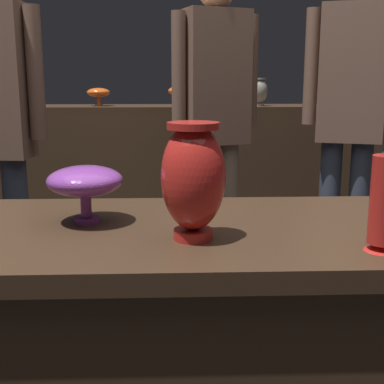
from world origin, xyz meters
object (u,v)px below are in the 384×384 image
object	(u,v)px
vase_left_accent	(85,182)
shelf_vase_right	(260,91)
shelf_vase_far_left	(14,77)
visitor_near_right	(350,108)
shelf_vase_center	(179,92)
shelf_vase_left	(98,93)
vase_centerpiece	(193,177)
visitor_center_back	(215,111)
shelf_vase_far_right	(339,99)

from	to	relation	value
vase_left_accent	shelf_vase_right	size ratio (longest dim) A/B	1.08
shelf_vase_far_left	visitor_near_right	world-z (taller)	visitor_near_right
shelf_vase_center	shelf_vase_right	bearing A→B (deg)	-9.75
shelf_vase_far_left	visitor_near_right	xyz separation A→B (m)	(1.89, -0.79, -0.15)
vase_left_accent	shelf_vase_center	world-z (taller)	shelf_vase_center
vase_left_accent	visitor_near_right	xyz separation A→B (m)	(1.12, 1.30, 0.11)
shelf_vase_far_left	shelf_vase_left	world-z (taller)	shelf_vase_far_left
vase_centerpiece	visitor_center_back	size ratio (longest dim) A/B	0.16
vase_left_accent	shelf_vase_right	xyz separation A→B (m)	(0.79, 2.08, 0.18)
shelf_vase_center	visitor_near_right	distance (m)	1.22
shelf_vase_left	shelf_vase_center	bearing A→B (deg)	5.33
shelf_vase_center	shelf_vase_left	size ratio (longest dim) A/B	0.95
shelf_vase_left	visitor_near_right	size ratio (longest dim) A/B	0.09
shelf_vase_left	visitor_near_right	xyz separation A→B (m)	(1.37, -0.82, -0.05)
shelf_vase_far_left	shelf_vase_far_right	size ratio (longest dim) A/B	2.70
shelf_vase_center	shelf_vase_far_left	xyz separation A→B (m)	(-1.04, -0.08, 0.09)
shelf_vase_far_left	shelf_vase_right	distance (m)	1.56
vase_centerpiece	shelf_vase_left	world-z (taller)	shelf_vase_left
shelf_vase_left	visitor_center_back	xyz separation A→B (m)	(0.70, -0.76, -0.07)
shelf_vase_far_left	shelf_vase_far_right	xyz separation A→B (m)	(2.08, -0.01, -0.14)
shelf_vase_far_left	shelf_vase_left	size ratio (longest dim) A/B	2.51
vase_centerpiece	shelf_vase_right	bearing A→B (deg)	76.88
vase_left_accent	shelf_vase_far_right	bearing A→B (deg)	57.84
shelf_vase_right	vase_left_accent	bearing A→B (deg)	-110.75
shelf_vase_far_left	visitor_center_back	size ratio (longest dim) A/B	0.22
vase_left_accent	shelf_vase_center	bearing A→B (deg)	82.93
vase_left_accent	visitor_center_back	xyz separation A→B (m)	(0.45, 1.36, 0.09)
shelf_vase_far_left	visitor_center_back	world-z (taller)	visitor_center_back
shelf_vase_far_left	shelf_vase_right	world-z (taller)	shelf_vase_far_left
visitor_center_back	shelf_vase_left	bearing A→B (deg)	-67.45
shelf_vase_far_right	visitor_near_right	xyz separation A→B (m)	(-0.19, -0.78, -0.01)
shelf_vase_right	shelf_vase_far_left	bearing A→B (deg)	179.68
shelf_vase_right	shelf_vase_far_right	bearing A→B (deg)	-0.10
vase_centerpiece	visitor_center_back	bearing A→B (deg)	83.34
vase_left_accent	visitor_center_back	distance (m)	1.44
shelf_vase_center	visitor_near_right	bearing A→B (deg)	-45.72
vase_centerpiece	visitor_near_right	world-z (taller)	visitor_near_right
shelf_vase_center	visitor_center_back	distance (m)	0.83
shelf_vase_center	shelf_vase_far_left	size ratio (longest dim) A/B	0.38
vase_left_accent	visitor_center_back	bearing A→B (deg)	71.90
shelf_vase_far_left	shelf_vase_left	xyz separation A→B (m)	(0.52, 0.03, -0.10)
vase_centerpiece	shelf_vase_center	distance (m)	2.33
shelf_vase_right	shelf_vase_far_right	distance (m)	0.52
vase_centerpiece	shelf_vase_far_right	size ratio (longest dim) A/B	1.94
shelf_vase_far_right	vase_centerpiece	bearing A→B (deg)	-114.98
vase_left_accent	visitor_near_right	bearing A→B (deg)	49.32
shelf_vase_far_right	visitor_near_right	distance (m)	0.80
shelf_vase_center	visitor_center_back	world-z (taller)	visitor_center_back
shelf_vase_right	shelf_vase_left	bearing A→B (deg)	177.75
vase_centerpiece	shelf_vase_right	distance (m)	2.30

